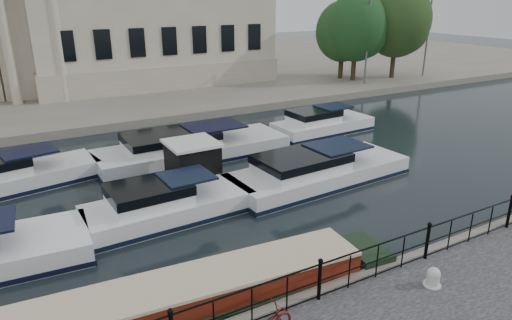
{
  "coord_description": "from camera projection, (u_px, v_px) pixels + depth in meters",
  "views": [
    {
      "loc": [
        -6.34,
        -10.18,
        8.09
      ],
      "look_at": [
        0.5,
        2.0,
        3.0
      ],
      "focal_mm": 32.0,
      "sensor_mm": 36.0,
      "label": 1
    }
  ],
  "objects": [
    {
      "name": "ground_plane",
      "position": [
        274.0,
        274.0,
        14.03
      ],
      "size": [
        160.0,
        160.0,
        0.0
      ],
      "primitive_type": "plane",
      "color": "black",
      "rests_on": "ground"
    },
    {
      "name": "far_bank",
      "position": [
        72.0,
        77.0,
        45.88
      ],
      "size": [
        120.0,
        42.0,
        0.55
      ],
      "primitive_type": "cube",
      "color": "#6B665B",
      "rests_on": "ground_plane"
    },
    {
      "name": "railing",
      "position": [
        320.0,
        278.0,
        11.77
      ],
      "size": [
        24.14,
        0.14,
        1.22
      ],
      "color": "black",
      "rests_on": "near_quay"
    },
    {
      "name": "civic_building",
      "position": [
        57.0,
        7.0,
        39.58
      ],
      "size": [
        53.55,
        31.84,
        16.85
      ],
      "color": "#ADA38C",
      "rests_on": "far_bank"
    },
    {
      "name": "lamp_posts",
      "position": [
        400.0,
        33.0,
        41.3
      ],
      "size": [
        8.24,
        1.55,
        8.07
      ],
      "color": "#59595B",
      "rests_on": "far_bank"
    },
    {
      "name": "mooring_bollard",
      "position": [
        433.0,
        277.0,
        12.46
      ],
      "size": [
        0.49,
        0.49,
        0.55
      ],
      "color": "#B7B8B3",
      "rests_on": "near_quay"
    },
    {
      "name": "narrowboat",
      "position": [
        163.0,
        314.0,
        11.7
      ],
      "size": [
        14.03,
        2.93,
        1.51
      ],
      "rotation": [
        0.0,
        0.0,
        -0.08
      ],
      "color": "black",
      "rests_on": "ground_plane"
    },
    {
      "name": "harbour_hut",
      "position": [
        193.0,
        167.0,
        20.03
      ],
      "size": [
        2.95,
        2.46,
        2.18
      ],
      "rotation": [
        0.0,
        0.0,
        0.01
      ],
      "color": "#6B665B",
      "rests_on": "ground_plane"
    },
    {
      "name": "cabin_cruisers",
      "position": [
        176.0,
        177.0,
        20.47
      ],
      "size": [
        27.58,
        9.97,
        1.99
      ],
      "color": "white",
      "rests_on": "ground_plane"
    },
    {
      "name": "trees",
      "position": [
        373.0,
        27.0,
        41.78
      ],
      "size": [
        10.16,
        7.75,
        8.71
      ],
      "color": "black",
      "rests_on": "far_bank"
    }
  ]
}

